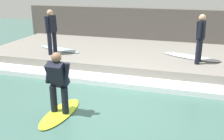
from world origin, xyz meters
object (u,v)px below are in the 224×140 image
(surfboard_waiting_near, at_px, (191,57))
(surfer_waiting_far, at_px, (51,29))
(surfboard_waiting_far, at_px, (60,49))
(surfer_waiting_near, at_px, (200,36))
(surfboard_riding, at_px, (60,113))
(surfer_riding, at_px, (58,80))

(surfboard_waiting_near, bearing_deg, surfer_waiting_far, 100.93)
(surfer_waiting_far, xyz_separation_m, surfboard_waiting_far, (0.65, 0.06, -0.91))
(surfer_waiting_near, distance_m, surfboard_waiting_far, 5.47)
(surfer_waiting_near, bearing_deg, surfboard_riding, 141.06)
(surfboard_riding, bearing_deg, surfboard_waiting_far, 27.53)
(surfboard_riding, relative_size, surfer_waiting_near, 1.03)
(surfer_waiting_near, height_order, surfboard_waiting_near, surfer_waiting_near)
(surfboard_waiting_near, xyz_separation_m, surfer_waiting_far, (-0.98, 5.10, 0.91))
(surfboard_riding, height_order, surfer_waiting_far, surfer_waiting_far)
(surfboard_waiting_far, bearing_deg, surfer_riding, -152.47)
(surfer_waiting_near, xyz_separation_m, surfboard_waiting_near, (0.62, 0.23, -0.89))
(surfer_riding, relative_size, surfer_waiting_far, 0.89)
(surfer_waiting_far, bearing_deg, surfboard_waiting_far, 5.55)
(surfer_riding, bearing_deg, surfboard_waiting_near, -32.95)
(surfer_waiting_near, distance_m, surfer_waiting_far, 5.34)
(surfer_waiting_far, bearing_deg, surfer_riding, -149.10)
(surfboard_waiting_near, bearing_deg, surfboard_riding, 147.05)
(surfboard_riding, distance_m, surfboard_waiting_far, 4.79)
(surfboard_waiting_far, bearing_deg, surfboard_riding, -152.47)
(surfboard_riding, bearing_deg, surfer_waiting_far, 30.90)
(surfer_waiting_far, height_order, surfboard_waiting_far, surfer_waiting_far)
(surfboard_riding, xyz_separation_m, surfer_riding, (-0.00, 0.00, 0.86))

